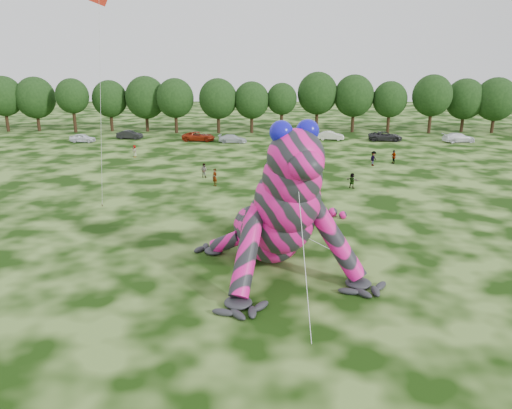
{
  "coord_description": "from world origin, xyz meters",
  "views": [
    {
      "loc": [
        -2.05,
        -31.52,
        13.17
      ],
      "look_at": [
        -2.54,
        -0.86,
        4.0
      ],
      "focal_mm": 35.0,
      "sensor_mm": 36.0,
      "label": 1
    }
  ],
  "objects_px": {
    "inflatable_gecko": "(264,186)",
    "tree_9": "(282,108)",
    "tree_3": "(73,106)",
    "car_2": "(199,136)",
    "tree_5": "(146,104)",
    "spectator_3": "(394,157)",
    "tree_14": "(464,105)",
    "car_5": "(331,136)",
    "tree_8": "(252,107)",
    "tree_11": "(354,104)",
    "spectator_5": "(352,181)",
    "tree_15": "(495,105)",
    "car_0": "(83,138)",
    "car_4": "(299,138)",
    "spectator_4": "(135,151)",
    "tree_13": "(431,104)",
    "car_6": "(385,136)",
    "tree_10": "(317,102)",
    "tree_2": "(36,104)",
    "spectator_0": "(215,177)",
    "tree_6": "(175,106)",
    "car_3": "(233,139)",
    "car_7": "(459,138)",
    "tree_12": "(389,107)",
    "tree_4": "(110,106)",
    "flying_kite": "(99,16)",
    "spectator_1": "(204,170)",
    "car_1": "(130,135)",
    "tree_1": "(5,104)"
  },
  "relations": [
    {
      "from": "tree_8",
      "to": "tree_11",
      "type": "height_order",
      "value": "tree_11"
    },
    {
      "from": "tree_2",
      "to": "spectator_0",
      "type": "distance_m",
      "value": 53.44
    },
    {
      "from": "car_5",
      "to": "car_7",
      "type": "bearing_deg",
      "value": -89.89
    },
    {
      "from": "spectator_0",
      "to": "car_0",
      "type": "bearing_deg",
      "value": -178.02
    },
    {
      "from": "car_5",
      "to": "tree_14",
      "type": "bearing_deg",
      "value": -63.29
    },
    {
      "from": "car_7",
      "to": "spectator_3",
      "type": "xyz_separation_m",
      "value": [
        -14.32,
        -16.34,
        0.12
      ]
    },
    {
      "from": "car_1",
      "to": "car_5",
      "type": "distance_m",
      "value": 32.96
    },
    {
      "from": "tree_14",
      "to": "car_5",
      "type": "distance_m",
      "value": 26.64
    },
    {
      "from": "tree_1",
      "to": "spectator_5",
      "type": "relative_size",
      "value": 6.18
    },
    {
      "from": "inflatable_gecko",
      "to": "tree_15",
      "type": "relative_size",
      "value": 2.05
    },
    {
      "from": "tree_3",
      "to": "flying_kite",
      "type": "bearing_deg",
      "value": -66.36
    },
    {
      "from": "flying_kite",
      "to": "car_1",
      "type": "relative_size",
      "value": 4.33
    },
    {
      "from": "tree_6",
      "to": "car_5",
      "type": "distance_m",
      "value": 27.65
    },
    {
      "from": "tree_8",
      "to": "tree_12",
      "type": "relative_size",
      "value": 1.0
    },
    {
      "from": "car_4",
      "to": "car_3",
      "type": "bearing_deg",
      "value": 86.82
    },
    {
      "from": "car_0",
      "to": "car_4",
      "type": "xyz_separation_m",
      "value": [
        34.25,
        0.16,
        0.06
      ]
    },
    {
      "from": "tree_5",
      "to": "tree_10",
      "type": "bearing_deg",
      "value": 0.27
    },
    {
      "from": "tree_11",
      "to": "spectator_1",
      "type": "xyz_separation_m",
      "value": [
        -22.57,
        -35.07,
        -4.23
      ]
    },
    {
      "from": "inflatable_gecko",
      "to": "tree_9",
      "type": "relative_size",
      "value": 2.28
    },
    {
      "from": "tree_8",
      "to": "spectator_1",
      "type": "bearing_deg",
      "value": -97.68
    },
    {
      "from": "spectator_4",
      "to": "spectator_5",
      "type": "bearing_deg",
      "value": 16.34
    },
    {
      "from": "car_6",
      "to": "spectator_0",
      "type": "distance_m",
      "value": 38.32
    },
    {
      "from": "tree_14",
      "to": "car_0",
      "type": "bearing_deg",
      "value": -169.31
    },
    {
      "from": "tree_11",
      "to": "tree_13",
      "type": "distance_m",
      "value": 13.39
    },
    {
      "from": "tree_4",
      "to": "tree_8",
      "type": "relative_size",
      "value": 1.01
    },
    {
      "from": "tree_13",
      "to": "car_7",
      "type": "xyz_separation_m",
      "value": [
        1.61,
        -9.77,
        -4.32
      ]
    },
    {
      "from": "spectator_0",
      "to": "spectator_5",
      "type": "xyz_separation_m",
      "value": [
        14.28,
        -0.67,
        -0.13
      ]
    },
    {
      "from": "tree_3",
      "to": "tree_8",
      "type": "distance_m",
      "value": 31.5
    },
    {
      "from": "car_6",
      "to": "tree_9",
      "type": "bearing_deg",
      "value": 67.74
    },
    {
      "from": "tree_10",
      "to": "tree_13",
      "type": "bearing_deg",
      "value": -4.21
    },
    {
      "from": "spectator_0",
      "to": "tree_4",
      "type": "bearing_deg",
      "value": 170.81
    },
    {
      "from": "spectator_4",
      "to": "car_5",
      "type": "bearing_deg",
      "value": 74.94
    },
    {
      "from": "car_4",
      "to": "spectator_5",
      "type": "xyz_separation_m",
      "value": [
        3.61,
        -28.12,
        0.06
      ]
    },
    {
      "from": "tree_3",
      "to": "tree_9",
      "type": "relative_size",
      "value": 1.09
    },
    {
      "from": "tree_9",
      "to": "tree_14",
      "type": "xyz_separation_m",
      "value": [
        32.4,
        1.38,
        0.36
      ]
    },
    {
      "from": "tree_3",
      "to": "car_2",
      "type": "height_order",
      "value": "tree_3"
    },
    {
      "from": "inflatable_gecko",
      "to": "tree_9",
      "type": "height_order",
      "value": "inflatable_gecko"
    },
    {
      "from": "tree_12",
      "to": "tree_13",
      "type": "distance_m",
      "value": 7.17
    },
    {
      "from": "car_4",
      "to": "car_2",
      "type": "bearing_deg",
      "value": 80.16
    },
    {
      "from": "tree_15",
      "to": "car_5",
      "type": "distance_m",
      "value": 31.08
    },
    {
      "from": "inflatable_gecko",
      "to": "tree_10",
      "type": "height_order",
      "value": "tree_10"
    },
    {
      "from": "tree_3",
      "to": "car_3",
      "type": "distance_m",
      "value": 30.94
    },
    {
      "from": "tree_5",
      "to": "car_4",
      "type": "xyz_separation_m",
      "value": [
        26.59,
        -11.68,
        -4.17
      ]
    },
    {
      "from": "tree_5",
      "to": "spectator_3",
      "type": "xyz_separation_m",
      "value": [
        37.54,
        -27.42,
        -4.04
      ]
    },
    {
      "from": "flying_kite",
      "to": "tree_2",
      "type": "height_order",
      "value": "flying_kite"
    },
    {
      "from": "flying_kite",
      "to": "tree_11",
      "type": "relative_size",
      "value": 1.8
    },
    {
      "from": "tree_13",
      "to": "tree_14",
      "type": "bearing_deg",
      "value": 14.15
    },
    {
      "from": "flying_kite",
      "to": "car_3",
      "type": "distance_m",
      "value": 40.88
    },
    {
      "from": "car_4",
      "to": "spectator_4",
      "type": "xyz_separation_m",
      "value": [
        -22.99,
        -12.02,
        0.07
      ]
    },
    {
      "from": "inflatable_gecko",
      "to": "spectator_5",
      "type": "xyz_separation_m",
      "value": [
        9.08,
        18.49,
        -4.15
      ]
    }
  ]
}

